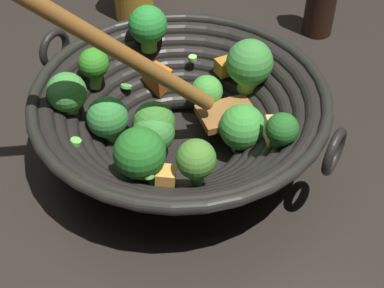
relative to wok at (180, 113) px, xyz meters
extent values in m
plane|color=#28231E|center=(0.00, 0.00, -0.07)|extent=(4.00, 4.00, 0.00)
cylinder|color=black|center=(0.00, 0.00, -0.06)|extent=(0.14, 0.14, 0.01)
torus|color=black|center=(0.00, 0.00, -0.05)|extent=(0.18, 0.18, 0.02)
torus|color=black|center=(0.00, 0.00, -0.04)|extent=(0.21, 0.21, 0.02)
torus|color=black|center=(0.00, 0.00, -0.02)|extent=(0.24, 0.24, 0.02)
torus|color=black|center=(0.00, 0.00, -0.01)|extent=(0.26, 0.26, 0.02)
torus|color=black|center=(0.00, 0.00, 0.00)|extent=(0.29, 0.29, 0.02)
torus|color=black|center=(0.00, 0.00, 0.01)|extent=(0.31, 0.31, 0.02)
torus|color=black|center=(0.00, 0.00, 0.02)|extent=(0.34, 0.34, 0.02)
torus|color=black|center=(0.00, 0.00, 0.03)|extent=(0.36, 0.36, 0.01)
torus|color=black|center=(0.12, 0.15, 0.03)|extent=(0.05, 0.04, 0.05)
torus|color=black|center=(-0.12, -0.15, 0.03)|extent=(0.05, 0.04, 0.05)
cylinder|color=#6DAE4A|center=(-0.13, -0.02, 0.02)|extent=(0.03, 0.03, 0.02)
sphere|color=#288B34|center=(-0.13, -0.02, 0.05)|extent=(0.05, 0.05, 0.05)
cylinder|color=#689F3B|center=(-0.05, 0.04, -0.04)|extent=(0.02, 0.02, 0.02)
sphere|color=green|center=(-0.05, 0.04, -0.01)|extent=(0.04, 0.04, 0.04)
cylinder|color=#639339|center=(0.09, -0.06, -0.01)|extent=(0.02, 0.02, 0.02)
sphere|color=#236D23|center=(0.09, -0.06, 0.03)|extent=(0.06, 0.06, 0.06)
cylinder|color=#77B341|center=(0.02, 0.07, -0.04)|extent=(0.03, 0.03, 0.01)
sphere|color=green|center=(0.02, 0.07, -0.01)|extent=(0.06, 0.06, 0.06)
cylinder|color=#549C4B|center=(0.11, 0.00, 0.01)|extent=(0.02, 0.02, 0.02)
sphere|color=#48842D|center=(0.11, 0.00, 0.03)|extent=(0.04, 0.04, 0.04)
cylinder|color=#8ABF4E|center=(-0.05, 0.10, -0.01)|extent=(0.03, 0.03, 0.02)
sphere|color=#3C8B3A|center=(-0.05, 0.10, 0.03)|extent=(0.06, 0.06, 0.06)
cylinder|color=#85BB45|center=(-0.02, -0.13, 0.01)|extent=(0.02, 0.03, 0.02)
sphere|color=green|center=(-0.02, -0.13, 0.03)|extent=(0.05, 0.05, 0.05)
cylinder|color=#7CB45C|center=(0.01, -0.03, -0.04)|extent=(0.03, 0.03, 0.01)
sphere|color=#418F3B|center=(0.01, -0.03, -0.02)|extent=(0.05, 0.05, 0.05)
cylinder|color=#67B44F|center=(0.00, -0.09, -0.02)|extent=(0.02, 0.02, 0.02)
sphere|color=#35893B|center=(0.00, -0.09, 0.01)|extent=(0.05, 0.05, 0.05)
cylinder|color=#58964B|center=(0.08, 0.10, 0.00)|extent=(0.02, 0.02, 0.02)
sphere|color=#256423|center=(0.08, 0.10, 0.03)|extent=(0.04, 0.04, 0.04)
cylinder|color=#7EAC4C|center=(-0.07, -0.10, 0.01)|extent=(0.02, 0.02, 0.02)
sphere|color=#348822|center=(-0.07, -0.10, 0.04)|extent=(0.04, 0.04, 0.04)
cylinder|color=#569C4A|center=(0.00, -0.03, -0.04)|extent=(0.03, 0.03, 0.02)
sphere|color=#3E842F|center=(0.00, -0.03, -0.01)|extent=(0.05, 0.05, 0.05)
cube|color=gold|center=(0.10, -0.03, 0.00)|extent=(0.03, 0.03, 0.02)
cube|color=#C07929|center=(-0.08, 0.07, 0.00)|extent=(0.03, 0.03, 0.02)
cube|color=#D6B569|center=(0.06, 0.11, 0.01)|extent=(0.03, 0.03, 0.03)
cube|color=orange|center=(-0.09, -0.02, -0.02)|extent=(0.05, 0.04, 0.04)
cylinder|color=#56B247|center=(-0.08, -0.06, -0.01)|extent=(0.02, 0.02, 0.01)
cylinder|color=#56B247|center=(-0.05, -0.07, -0.02)|extent=(0.01, 0.01, 0.00)
cylinder|color=#99D166|center=(-0.10, 0.03, 0.01)|extent=(0.02, 0.02, 0.01)
cylinder|color=#56B247|center=(0.07, -0.05, 0.00)|extent=(0.02, 0.02, 0.01)
cylinder|color=#6BC651|center=(0.04, -0.12, 0.01)|extent=(0.02, 0.02, 0.01)
cylinder|color=#6BC651|center=(0.11, -0.05, 0.02)|extent=(0.01, 0.01, 0.01)
cube|color=brown|center=(-0.01, 0.06, -0.02)|extent=(0.06, 0.08, 0.01)
cylinder|color=brown|center=(0.01, -0.07, 0.11)|extent=(0.06, 0.23, 0.22)
camera|label=1|loc=(0.52, -0.07, 0.45)|focal=53.04mm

